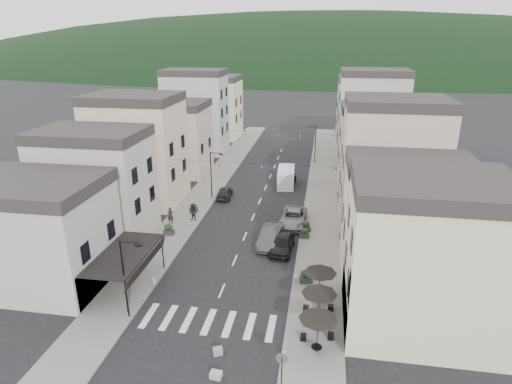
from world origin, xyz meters
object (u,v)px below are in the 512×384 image
at_px(pedestrian_a, 171,215).
at_px(parked_car_b, 271,237).
at_px(delivery_van, 286,176).
at_px(pedestrian_b, 193,213).
at_px(parked_car_a, 282,243).
at_px(parked_car_c, 293,218).
at_px(parked_car_e, 225,192).
at_px(parked_car_d, 288,180).

bearing_deg(pedestrian_a, parked_car_b, -21.03).
bearing_deg(delivery_van, pedestrian_b, -126.29).
relative_size(parked_car_a, parked_car_b, 0.93).
relative_size(parked_car_b, parked_car_c, 0.91).
height_order(parked_car_a, pedestrian_b, pedestrian_b).
xyz_separation_m(parked_car_b, parked_car_c, (1.79, 5.16, -0.06)).
height_order(parked_car_a, delivery_van, delivery_van).
height_order(parked_car_a, parked_car_b, parked_car_b).
relative_size(parked_car_b, parked_car_e, 1.24).
xyz_separation_m(parked_car_d, pedestrian_b, (-9.03, -13.91, 0.30)).
xyz_separation_m(parked_car_a, pedestrian_a, (-12.53, 4.15, 0.21)).
bearing_deg(pedestrian_a, parked_car_e, 60.04).
relative_size(parked_car_b, pedestrian_b, 2.74).
distance_m(parked_car_b, pedestrian_b, 9.94).
xyz_separation_m(parked_car_d, parked_car_e, (-7.34, -6.22, -0.05)).
xyz_separation_m(parked_car_a, parked_car_b, (-1.28, 1.11, 0.03)).
bearing_deg(parked_car_e, pedestrian_b, 73.30).
relative_size(parked_car_c, delivery_van, 1.01).
height_order(parked_car_c, parked_car_d, parked_car_c).
bearing_deg(parked_car_a, parked_car_d, 98.41).
xyz_separation_m(parked_car_b, parked_car_e, (-7.35, 11.81, -0.14)).
height_order(parked_car_b, parked_car_d, parked_car_b).
height_order(parked_car_d, pedestrian_b, pedestrian_b).
bearing_deg(parked_car_a, pedestrian_b, 157.67).
bearing_deg(parked_car_d, parked_car_b, -89.40).
distance_m(parked_car_e, delivery_van, 9.35).
bearing_deg(parked_car_b, pedestrian_b, 161.12).
bearing_deg(parked_car_c, delivery_van, 101.68).
bearing_deg(parked_car_a, parked_car_c, 89.88).
xyz_separation_m(parked_car_a, parked_car_c, (0.52, 6.27, -0.03)).
relative_size(parked_car_e, pedestrian_a, 2.30).
height_order(parked_car_c, parked_car_e, parked_car_c).
bearing_deg(pedestrian_a, parked_car_d, 47.20).
distance_m(parked_car_d, pedestrian_a, 18.75).
relative_size(parked_car_a, delivery_van, 0.85).
distance_m(parked_car_b, parked_car_c, 5.46).
bearing_deg(parked_car_e, parked_car_a, 119.41).
bearing_deg(delivery_van, parked_car_a, -89.03).
xyz_separation_m(parked_car_c, pedestrian_a, (-13.05, -2.12, 0.24)).
bearing_deg(parked_car_b, pedestrian_a, 170.55).
height_order(parked_car_a, parked_car_d, parked_car_a).
bearing_deg(parked_car_c, parked_car_e, 146.64).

